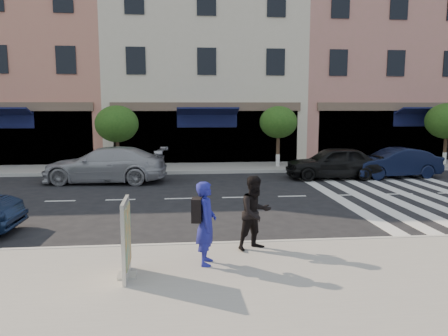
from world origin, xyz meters
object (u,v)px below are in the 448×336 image
Objects in this scene: photographer at (206,223)px; poster_board at (126,240)px; car_far_left at (105,165)px; car_far_right at (395,163)px; walker at (255,213)px; car_far_mid at (333,162)px.

photographer reaches higher than poster_board.
car_far_left is (-3.64, 10.38, -0.22)m from photographer.
car_far_left is at bearing 27.43° from photographer.
car_far_right is (10.51, 10.90, -0.17)m from poster_board.
walker is 0.40× the size of car_far_right.
photographer is 1.15× the size of poster_board.
poster_board is at bearing -34.60° from car_far_mid.
walker is at bearing -44.39° from car_far_right.
poster_board is 13.33m from car_far_mid.
car_far_mid is 1.05× the size of car_far_right.
poster_board is 0.35× the size of car_far_right.
poster_board is (-1.45, -0.51, -0.13)m from photographer.
walker is at bearing 26.19° from poster_board.
photographer reaches higher than car_far_left.
photographer is at bearing 18.67° from poster_board.
photographer is 11.00m from car_far_left.
car_far_mid is (7.68, 10.90, -0.12)m from poster_board.
poster_board is 15.14m from car_far_right.
car_far_left is 9.87m from car_far_mid.
photographer is 1.54m from poster_board.
car_far_right is (7.97, 9.60, -0.28)m from walker.
poster_board is at bearing 17.06° from car_far_left.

